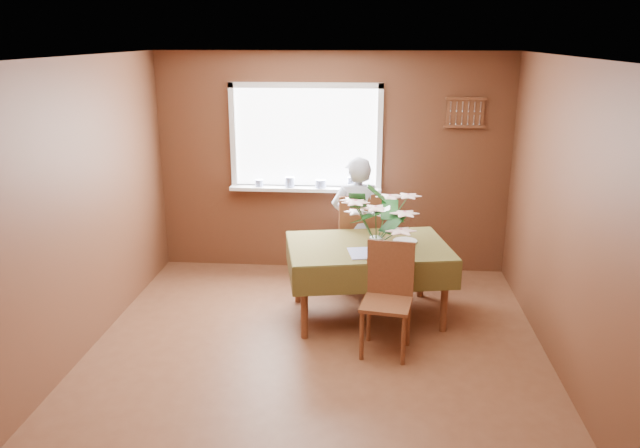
# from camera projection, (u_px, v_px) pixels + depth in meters

# --- Properties ---
(floor) EXTENTS (4.50, 4.50, 0.00)m
(floor) POSITION_uv_depth(u_px,v_px,m) (315.00, 360.00, 5.32)
(floor) COLOR brown
(floor) RESTS_ON ground
(ceiling) EXTENTS (4.50, 4.50, 0.00)m
(ceiling) POSITION_uv_depth(u_px,v_px,m) (314.00, 58.00, 4.59)
(ceiling) COLOR white
(ceiling) RESTS_ON wall_back
(wall_back) EXTENTS (4.00, 0.00, 4.00)m
(wall_back) POSITION_uv_depth(u_px,v_px,m) (332.00, 164.00, 7.10)
(wall_back) COLOR brown
(wall_back) RESTS_ON floor
(wall_front) EXTENTS (4.00, 0.00, 4.00)m
(wall_front) POSITION_uv_depth(u_px,v_px,m) (269.00, 361.00, 2.81)
(wall_front) COLOR brown
(wall_front) RESTS_ON floor
(wall_left) EXTENTS (0.00, 4.50, 4.50)m
(wall_left) POSITION_uv_depth(u_px,v_px,m) (72.00, 214.00, 5.11)
(wall_left) COLOR brown
(wall_left) RESTS_ON floor
(wall_right) EXTENTS (0.00, 4.50, 4.50)m
(wall_right) POSITION_uv_depth(u_px,v_px,m) (573.00, 226.00, 4.80)
(wall_right) COLOR brown
(wall_right) RESTS_ON floor
(window_assembly) EXTENTS (1.72, 0.20, 1.22)m
(window_assembly) POSITION_uv_depth(u_px,v_px,m) (306.00, 155.00, 7.04)
(window_assembly) COLOR white
(window_assembly) RESTS_ON wall_back
(spoon_rack) EXTENTS (0.44, 0.05, 0.33)m
(spoon_rack) POSITION_uv_depth(u_px,v_px,m) (465.00, 113.00, 6.78)
(spoon_rack) COLOR brown
(spoon_rack) RESTS_ON wall_back
(dining_table) EXTENTS (1.69, 1.30, 0.75)m
(dining_table) POSITION_uv_depth(u_px,v_px,m) (368.00, 254.00, 5.98)
(dining_table) COLOR brown
(dining_table) RESTS_ON floor
(chair_far) EXTENTS (0.59, 0.59, 1.07)m
(chair_far) POSITION_uv_depth(u_px,v_px,m) (356.00, 237.00, 6.71)
(chair_far) COLOR brown
(chair_far) RESTS_ON floor
(chair_near) EXTENTS (0.47, 0.48, 0.96)m
(chair_near) POSITION_uv_depth(u_px,v_px,m) (388.00, 293.00, 5.38)
(chair_near) COLOR brown
(chair_near) RESTS_ON floor
(seated_woman) EXTENTS (0.57, 0.40, 1.46)m
(seated_woman) POSITION_uv_depth(u_px,v_px,m) (356.00, 224.00, 6.62)
(seated_woman) COLOR white
(seated_woman) RESTS_ON floor
(flower_bouquet) EXTENTS (0.64, 0.64, 0.55)m
(flower_bouquet) POSITION_uv_depth(u_px,v_px,m) (377.00, 216.00, 5.61)
(flower_bouquet) COLOR white
(flower_bouquet) RESTS_ON dining_table
(side_plate) EXTENTS (0.28, 0.28, 0.01)m
(side_plate) POSITION_uv_depth(u_px,v_px,m) (405.00, 241.00, 6.04)
(side_plate) COLOR white
(side_plate) RESTS_ON dining_table
(table_knife) EXTENTS (0.13, 0.18, 0.00)m
(table_knife) POSITION_uv_depth(u_px,v_px,m) (388.00, 249.00, 5.82)
(table_knife) COLOR silver
(table_knife) RESTS_ON dining_table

